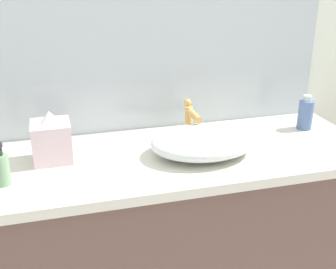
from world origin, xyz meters
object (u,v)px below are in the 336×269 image
sink_basin (203,142)px  lotion_bottle (305,114)px  soap_dispenser (1,167)px  tissue_box (52,139)px

sink_basin → lotion_bottle: bearing=14.8°
soap_dispenser → lotion_bottle: size_ratio=1.02×
lotion_bottle → tissue_box: 0.99m
sink_basin → soap_dispenser: (-0.66, -0.05, 0.01)m
lotion_bottle → tissue_box: tissue_box is taller
soap_dispenser → lotion_bottle: 1.15m
sink_basin → soap_dispenser: bearing=-175.8°
tissue_box → lotion_bottle: bearing=2.2°
sink_basin → soap_dispenser: size_ratio=2.63×
sink_basin → soap_dispenser: soap_dispenser is taller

